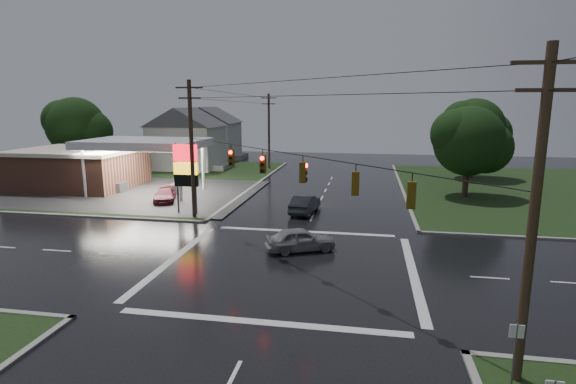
% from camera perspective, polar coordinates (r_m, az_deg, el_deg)
% --- Properties ---
extents(ground, '(120.00, 120.00, 0.00)m').
position_cam_1_polar(ground, '(26.33, 0.04, -9.27)').
color(ground, black).
rests_on(ground, ground).
extents(grass_nw, '(36.00, 36.00, 0.08)m').
position_cam_1_polar(grass_nw, '(59.42, -20.75, 1.62)').
color(grass_nw, black).
rests_on(grass_nw, ground).
extents(gas_station, '(26.20, 18.00, 5.60)m').
position_cam_1_polar(gas_station, '(53.64, -24.04, 3.11)').
color(gas_station, '#2D2D2D').
rests_on(gas_station, ground).
extents(pylon_sign, '(2.00, 0.35, 6.00)m').
position_cam_1_polar(pylon_sign, '(38.16, -12.87, 3.10)').
color(pylon_sign, '#59595E').
rests_on(pylon_sign, ground).
extents(utility_pole_nw, '(2.20, 0.32, 11.00)m').
position_cam_1_polar(utility_pole_nw, '(36.66, -12.14, 5.51)').
color(utility_pole_nw, '#382619').
rests_on(utility_pole_nw, ground).
extents(utility_pole_se, '(2.20, 0.32, 11.00)m').
position_cam_1_polar(utility_pole_se, '(16.06, 28.74, -2.77)').
color(utility_pole_se, '#382619').
rests_on(utility_pole_se, ground).
extents(utility_pole_n, '(2.20, 0.32, 10.50)m').
position_cam_1_polar(utility_pole_n, '(63.90, -2.44, 7.86)').
color(utility_pole_n, '#382619').
rests_on(utility_pole_n, ground).
extents(traffic_signals, '(26.87, 26.87, 1.47)m').
position_cam_1_polar(traffic_signals, '(24.79, 0.08, 4.88)').
color(traffic_signals, black).
rests_on(traffic_signals, ground).
extents(house_near, '(11.05, 8.48, 8.60)m').
position_cam_1_polar(house_near, '(65.53, -12.71, 6.75)').
color(house_near, silver).
rests_on(house_near, ground).
extents(house_far, '(11.05, 8.48, 8.60)m').
position_cam_1_polar(house_far, '(77.05, -9.96, 7.49)').
color(house_far, silver).
rests_on(house_far, ground).
extents(tree_nw_behind, '(8.93, 7.60, 10.00)m').
position_cam_1_polar(tree_nw_behind, '(66.40, -25.23, 7.56)').
color(tree_nw_behind, black).
rests_on(tree_nw_behind, ground).
extents(tree_ne_near, '(7.99, 6.80, 8.98)m').
position_cam_1_polar(tree_ne_near, '(47.46, 22.14, 5.99)').
color(tree_ne_near, black).
rests_on(tree_ne_near, ground).
extents(tree_ne_far, '(8.46, 7.20, 9.80)m').
position_cam_1_polar(tree_ne_far, '(59.76, 22.68, 7.46)').
color(tree_ne_far, black).
rests_on(tree_ne_far, ground).
extents(car_north, '(2.23, 4.87, 1.55)m').
position_cam_1_polar(car_north, '(38.28, 2.17, -1.52)').
color(car_north, black).
rests_on(car_north, ground).
extents(car_crossing, '(4.73, 3.41, 1.50)m').
position_cam_1_polar(car_crossing, '(28.58, 1.60, -6.02)').
color(car_crossing, gray).
rests_on(car_crossing, ground).
extents(car_pump, '(3.20, 4.82, 1.30)m').
position_cam_1_polar(car_pump, '(44.04, -15.36, -0.39)').
color(car_pump, maroon).
rests_on(car_pump, ground).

